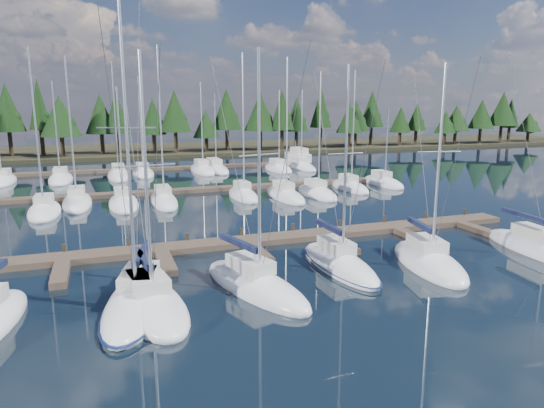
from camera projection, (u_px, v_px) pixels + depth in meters
name	position (u px, v px, depth m)	size (l,w,h in m)	color
ground	(210.00, 210.00, 45.61)	(260.00, 260.00, 0.00)	black
far_shore	(148.00, 150.00, 100.93)	(220.00, 30.00, 0.60)	#2B2817
main_dock	(249.00, 244.00, 33.90)	(44.00, 6.13, 0.90)	brown
back_docks	(178.00, 178.00, 63.65)	(50.00, 21.80, 0.40)	brown
front_sailboat_1	(139.00, 300.00, 23.97)	(5.44, 10.15, 15.89)	white
front_sailboat_2	(151.00, 305.00, 23.40)	(4.13, 8.15, 12.88)	white
front_sailboat_3	(255.00, 285.00, 26.00)	(5.09, 9.25, 13.27)	white
front_sailboat_4	(339.00, 263.00, 29.44)	(2.74, 8.70, 12.74)	white
front_sailboat_5	(428.00, 261.00, 29.81)	(4.55, 8.63, 12.86)	white
front_sailboat_6	(539.00, 249.00, 32.26)	(3.35, 9.94, 14.26)	white
back_sailboat_rows	(185.00, 183.00, 59.38)	(48.44, 34.08, 15.99)	white
motor_yacht_right	(298.00, 163.00, 77.50)	(3.33, 9.80, 4.90)	white
tree_line	(130.00, 117.00, 89.19)	(184.58, 11.50, 13.59)	black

